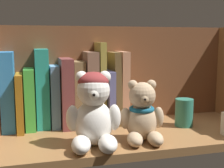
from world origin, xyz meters
TOP-DOWN VIEW (x-y plane):
  - shelf_board at (0.00, 0.00)cm, footprint 73.66×27.94cm
  - shelf_back_panel at (0.00, 14.57)cm, footprint 76.06×1.20cm
  - book_2 at (-27.88, 11.46)cm, footprint 3.40×11.28cm
  - book_3 at (-24.99, 11.46)cm, footprint 1.76×14.88cm
  - book_4 at (-22.50, 11.46)cm, footprint 2.71×11.30cm
  - book_5 at (-19.16, 11.46)cm, footprint 3.50×9.18cm
  - book_6 at (-15.94, 11.46)cm, footprint 2.35×10.37cm
  - book_7 at (-12.86, 11.46)cm, footprint 3.19×13.83cm
  - book_8 at (-9.43, 11.46)cm, footprint 3.09×10.40cm
  - book_9 at (-6.00, 11.46)cm, footprint 3.18×11.42cm
  - book_10 at (-3.25, 11.46)cm, footprint 1.70×11.52cm
  - book_11 at (-1.21, 11.46)cm, footprint 1.74×14.98cm
  - book_12 at (0.85, 11.46)cm, footprint 2.45×12.74cm
  - book_13 at (3.12, 11.46)cm, footprint 2.18×11.46cm
  - teddy_bear_larger at (-8.87, -7.56)cm, footprint 12.55×13.03cm
  - teddy_bear_smaller at (2.83, -7.07)cm, footprint 10.73×11.15cm
  - pillar_candle at (18.50, 1.59)cm, footprint 4.91×4.91cm

SIDE VIEW (x-z plane):
  - shelf_board at x=0.00cm, z-range 0.00..2.00cm
  - pillar_candle at x=18.50cm, z-range 2.00..9.63cm
  - teddy_bear_smaller at x=2.83cm, z-range 0.94..15.42cm
  - book_3 at x=-24.99cm, z-range 2.00..17.03cm
  - book_11 at x=-1.21cm, z-range 2.00..17.29cm
  - teddy_bear_larger at x=-8.87cm, z-range 1.56..18.49cm
  - book_4 at x=-22.50cm, z-range 1.99..18.24cm
  - book_6 at x=-15.94cm, z-range 2.00..18.87cm
  - book_8 at x=-9.43cm, z-range 2.00..19.93cm
  - book_7 at x=-12.86cm, z-range 2.00..20.81cm
  - book_12 at x=0.85cm, z-range 1.98..22.34cm
  - book_13 at x=3.12cm, z-range 2.00..22.44cm
  - book_9 at x=-6.00cm, z-range 2.00..22.47cm
  - book_2 at x=-27.88cm, z-range 2.00..22.66cm
  - book_5 at x=-19.16cm, z-range 2.00..23.30cm
  - book_10 at x=-3.25cm, z-range 2.00..25.00cm
  - shelf_back_panel at x=0.00cm, z-range 0.00..29.57cm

